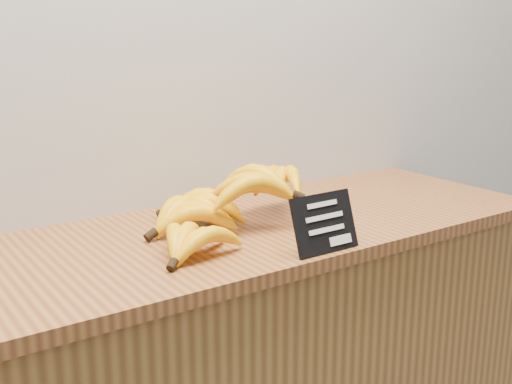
% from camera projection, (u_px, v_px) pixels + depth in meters
% --- Properties ---
extents(counter_top, '(1.48, 0.54, 0.03)m').
position_uv_depth(counter_top, '(244.00, 232.00, 1.47)').
color(counter_top, '#945A2D').
rests_on(counter_top, counter).
extents(chalkboard_sign, '(0.15, 0.04, 0.12)m').
position_uv_depth(chalkboard_sign, '(325.00, 223.00, 1.29)').
color(chalkboard_sign, black).
rests_on(chalkboard_sign, counter_top).
extents(banana_pile, '(0.51, 0.38, 0.13)m').
position_uv_depth(banana_pile, '(221.00, 204.00, 1.44)').
color(banana_pile, '#FFBC0A').
rests_on(banana_pile, counter_top).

